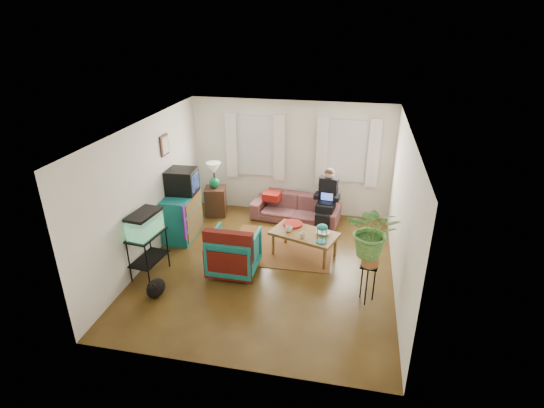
% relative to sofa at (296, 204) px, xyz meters
% --- Properties ---
extents(floor, '(4.50, 5.00, 0.01)m').
position_rel_sofa_xyz_m(floor, '(-0.20, -2.05, -0.38)').
color(floor, '#4F2B14').
rests_on(floor, ground).
extents(ceiling, '(4.50, 5.00, 0.01)m').
position_rel_sofa_xyz_m(ceiling, '(-0.20, -2.05, 2.22)').
color(ceiling, white).
rests_on(ceiling, wall_back).
extents(wall_back, '(4.50, 0.01, 2.60)m').
position_rel_sofa_xyz_m(wall_back, '(-0.20, 0.45, 0.92)').
color(wall_back, silver).
rests_on(wall_back, floor).
extents(wall_front, '(4.50, 0.01, 2.60)m').
position_rel_sofa_xyz_m(wall_front, '(-0.20, -4.55, 0.92)').
color(wall_front, silver).
rests_on(wall_front, floor).
extents(wall_left, '(0.01, 5.00, 2.60)m').
position_rel_sofa_xyz_m(wall_left, '(-2.45, -2.05, 0.92)').
color(wall_left, silver).
rests_on(wall_left, floor).
extents(wall_right, '(0.01, 5.00, 2.60)m').
position_rel_sofa_xyz_m(wall_right, '(2.05, -2.05, 0.92)').
color(wall_right, silver).
rests_on(wall_right, floor).
extents(window_left, '(1.08, 0.04, 1.38)m').
position_rel_sofa_xyz_m(window_left, '(-1.00, 0.43, 1.17)').
color(window_left, white).
rests_on(window_left, wall_back).
extents(window_right, '(1.08, 0.04, 1.38)m').
position_rel_sofa_xyz_m(window_right, '(1.05, 0.43, 1.17)').
color(window_right, white).
rests_on(window_right, wall_back).
extents(curtains_left, '(1.36, 0.06, 1.50)m').
position_rel_sofa_xyz_m(curtains_left, '(-1.00, 0.35, 1.17)').
color(curtains_left, white).
rests_on(curtains_left, wall_back).
extents(curtains_right, '(1.36, 0.06, 1.50)m').
position_rel_sofa_xyz_m(curtains_right, '(1.05, 0.35, 1.17)').
color(curtains_right, white).
rests_on(curtains_right, wall_back).
extents(picture_frame, '(0.04, 0.32, 0.40)m').
position_rel_sofa_xyz_m(picture_frame, '(-2.42, -1.20, 1.57)').
color(picture_frame, '#3D2616').
rests_on(picture_frame, wall_left).
extents(area_rug, '(2.04, 1.65, 0.01)m').
position_rel_sofa_xyz_m(area_rug, '(-0.08, -1.29, -0.37)').
color(area_rug, brown).
rests_on(area_rug, floor).
extents(sofa, '(2.02, 1.00, 0.76)m').
position_rel_sofa_xyz_m(sofa, '(0.00, 0.00, 0.00)').
color(sofa, brown).
rests_on(sofa, floor).
extents(seated_person, '(0.55, 0.65, 1.16)m').
position_rel_sofa_xyz_m(seated_person, '(0.70, -0.08, 0.20)').
color(seated_person, black).
rests_on(seated_person, sofa).
extents(side_table, '(0.54, 0.54, 0.66)m').
position_rel_sofa_xyz_m(side_table, '(-1.85, -0.09, -0.05)').
color(side_table, '#3D1F17').
rests_on(side_table, floor).
extents(table_lamp, '(0.41, 0.41, 0.61)m').
position_rel_sofa_xyz_m(table_lamp, '(-1.85, -0.09, 0.57)').
color(table_lamp, white).
rests_on(table_lamp, side_table).
extents(dresser, '(0.56, 1.06, 0.94)m').
position_rel_sofa_xyz_m(dresser, '(-2.19, -1.21, 0.09)').
color(dresser, '#12636F').
rests_on(dresser, floor).
extents(crt_tv, '(0.59, 0.54, 0.50)m').
position_rel_sofa_xyz_m(crt_tv, '(-2.17, -1.11, 0.81)').
color(crt_tv, black).
rests_on(crt_tv, dresser).
extents(aquarium_stand, '(0.49, 0.77, 0.81)m').
position_rel_sofa_xyz_m(aquarium_stand, '(-2.20, -2.71, 0.02)').
color(aquarium_stand, black).
rests_on(aquarium_stand, floor).
extents(aquarium, '(0.44, 0.70, 0.43)m').
position_rel_sofa_xyz_m(aquarium, '(-2.20, -2.71, 0.64)').
color(aquarium, '#7FD899').
rests_on(aquarium, aquarium_stand).
extents(black_cat, '(0.34, 0.46, 0.36)m').
position_rel_sofa_xyz_m(black_cat, '(-1.83, -3.28, -0.20)').
color(black_cat, black).
rests_on(black_cat, floor).
extents(armchair, '(0.84, 0.79, 0.85)m').
position_rel_sofa_xyz_m(armchair, '(-0.76, -2.29, 0.05)').
color(armchair, '#105861').
rests_on(armchair, floor).
extents(serape_throw, '(0.86, 0.21, 0.70)m').
position_rel_sofa_xyz_m(serape_throw, '(-0.76, -2.62, 0.22)').
color(serape_throw, '#9E0A0A').
rests_on(serape_throw, armchair).
extents(coffee_table, '(1.37, 1.02, 0.51)m').
position_rel_sofa_xyz_m(coffee_table, '(0.40, -1.53, -0.13)').
color(coffee_table, brown).
rests_on(coffee_table, floor).
extents(cup_a, '(0.17, 0.17, 0.11)m').
position_rel_sofa_xyz_m(cup_a, '(0.10, -1.54, 0.18)').
color(cup_a, white).
rests_on(cup_a, coffee_table).
extents(cup_b, '(0.14, 0.14, 0.10)m').
position_rel_sofa_xyz_m(cup_b, '(0.39, -1.73, 0.18)').
color(cup_b, beige).
rests_on(cup_b, coffee_table).
extents(bowl, '(0.30, 0.30, 0.06)m').
position_rel_sofa_xyz_m(bowl, '(0.75, -1.53, 0.16)').
color(bowl, white).
rests_on(bowl, coffee_table).
extents(snack_tray, '(0.48, 0.48, 0.04)m').
position_rel_sofa_xyz_m(snack_tray, '(0.13, -1.26, 0.15)').
color(snack_tray, '#B21414').
rests_on(snack_tray, coffee_table).
extents(birdcage, '(0.25, 0.25, 0.36)m').
position_rel_sofa_xyz_m(birdcage, '(0.75, -1.82, 0.30)').
color(birdcage, '#115B6B').
rests_on(birdcage, coffee_table).
extents(plant_stand, '(0.32, 0.32, 0.68)m').
position_rel_sofa_xyz_m(plant_stand, '(1.58, -2.71, -0.04)').
color(plant_stand, black).
rests_on(plant_stand, floor).
extents(potted_plant, '(0.86, 0.77, 0.87)m').
position_rel_sofa_xyz_m(potted_plant, '(1.58, -2.71, 0.77)').
color(potted_plant, '#599947').
rests_on(potted_plant, plant_stand).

